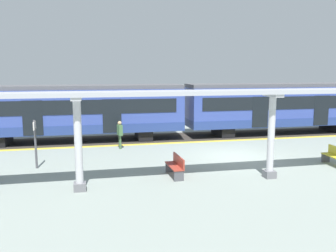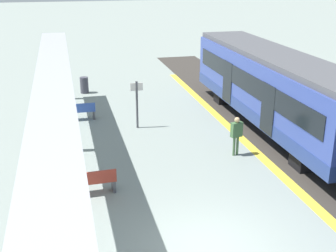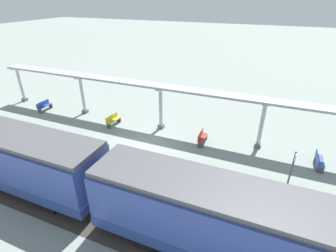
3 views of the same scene
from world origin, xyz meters
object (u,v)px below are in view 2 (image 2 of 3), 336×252
Objects in this scene: train_near_carriage at (273,89)px; canopy_pillar_nearest at (57,68)px; canopy_pillar_second at (57,110)px; bench_extra_slot at (80,111)px; canopy_pillar_third at (59,208)px; bench_mid_platform at (93,182)px; platform_info_sign at (137,100)px; trash_bin at (84,85)px; passenger_waiting_near_edge at (236,132)px.

canopy_pillar_nearest is (9.42, -7.00, -0.07)m from train_near_carriage.
canopy_pillar_second reaches higher than bench_extra_slot.
bench_mid_platform is (-1.00, -3.72, -1.32)m from canopy_pillar_third.
canopy_pillar_third reaches higher than platform_info_sign.
platform_info_sign is (-2.48, -5.88, 0.89)m from bench_mid_platform.
canopy_pillar_third is (9.42, 8.18, -0.07)m from train_near_carriage.
canopy_pillar_nearest is 2.20m from trash_bin.
canopy_pillar_second reaches higher than trash_bin.
passenger_waiting_near_edge reaches higher than bench_extra_slot.
canopy_pillar_third is 10.22m from platform_info_sign.
train_near_carriage reaches higher than canopy_pillar_nearest.
canopy_pillar_third is at bearing 84.78° from trash_bin.
platform_info_sign is (-3.48, 5.57, -0.43)m from canopy_pillar_nearest.
bench_mid_platform is 1.61× the size of trash_bin.
bench_extra_slot is at bearing -44.80° from passenger_waiting_near_edge.
canopy_pillar_second is at bearing 3.57° from train_near_carriage.
platform_info_sign is 1.40× the size of passenger_waiting_near_edge.
canopy_pillar_third is at bearing 74.93° from bench_mid_platform.
train_near_carriage reaches higher than canopy_pillar_second.
train_near_carriage is at bearing 159.69° from bench_extra_slot.
platform_info_sign is (-2.00, 6.57, 0.86)m from trash_bin.
train_near_carriage is 3.87× the size of canopy_pillar_third.
bench_extra_slot is (-0.96, 3.86, -1.32)m from canopy_pillar_nearest.
canopy_pillar_third is at bearing 90.00° from canopy_pillar_nearest.
train_near_carriage is 8.50× the size of passenger_waiting_near_edge.
canopy_pillar_second is at bearing 90.00° from canopy_pillar_nearest.
train_near_carriage is 8.93× the size of bench_extra_slot.
train_near_carriage is 6.13m from platform_info_sign.
canopy_pillar_second is 2.20× the size of passenger_waiting_near_edge.
trash_bin is at bearing -92.18° from bench_mid_platform.
passenger_waiting_near_edge is at bearing -140.08° from canopy_pillar_third.
trash_bin is at bearing -95.22° from canopy_pillar_third.
canopy_pillar_third is 2.28× the size of bench_mid_platform.
passenger_waiting_near_edge is (-5.74, 5.70, 0.54)m from bench_extra_slot.
canopy_pillar_nearest is 6.58m from platform_info_sign.
trash_bin is at bearing -145.94° from canopy_pillar_nearest.
canopy_pillar_second is 7.59m from canopy_pillar_third.
train_near_carriage is 12.47m from canopy_pillar_third.
passenger_waiting_near_edge is (-6.70, 1.98, -0.77)m from canopy_pillar_second.
bench_extra_slot is (-0.96, -11.31, -1.32)m from canopy_pillar_third.
trash_bin reaches higher than bench_mid_platform.
bench_mid_platform is (8.42, 4.45, -1.39)m from train_near_carriage.
train_near_carriage is 11.35m from trash_bin.
canopy_pillar_third is 4.07m from bench_mid_platform.
platform_info_sign is 5.14m from passenger_waiting_near_edge.
trash_bin reaches higher than bench_extra_slot.
bench_extra_slot is at bearing 103.91° from canopy_pillar_nearest.
canopy_pillar_nearest is at bearing -90.00° from canopy_pillar_second.
canopy_pillar_nearest is at bearing -85.00° from bench_mid_platform.
passenger_waiting_near_edge is at bearing -161.71° from bench_mid_platform.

